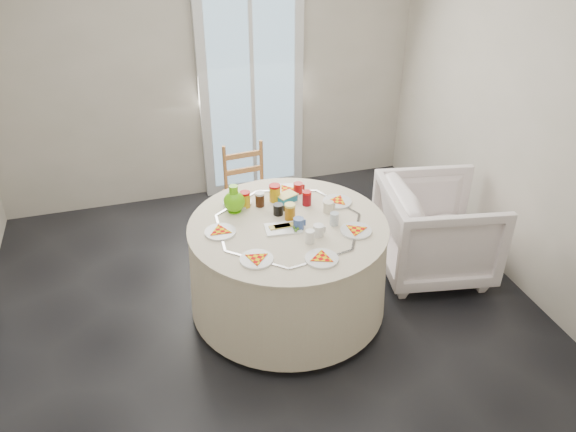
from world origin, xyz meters
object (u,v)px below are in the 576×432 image
object	(u,v)px
armchair	(436,229)
green_pitcher	(234,194)
table	(288,266)
wooden_chair	(250,191)

from	to	relation	value
armchair	green_pitcher	xyz separation A→B (m)	(-1.57, 0.17, 0.48)
table	wooden_chair	bearing A→B (deg)	92.25
table	wooden_chair	size ratio (longest dim) A/B	1.65
green_pitcher	table	bearing A→B (deg)	-61.98
table	wooden_chair	distance (m)	1.02
table	wooden_chair	world-z (taller)	wooden_chair
green_pitcher	armchair	bearing A→B (deg)	-26.22
wooden_chair	green_pitcher	bearing A→B (deg)	-114.91
table	green_pitcher	size ratio (longest dim) A/B	7.16
wooden_chair	armchair	bearing A→B (deg)	-38.98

